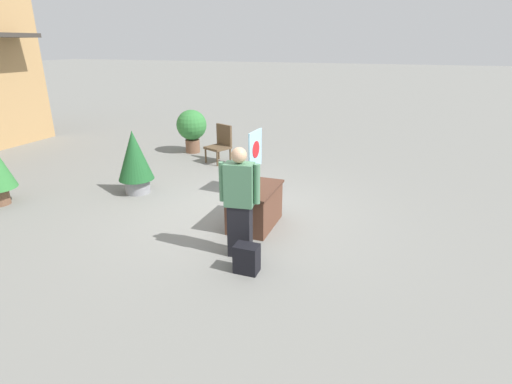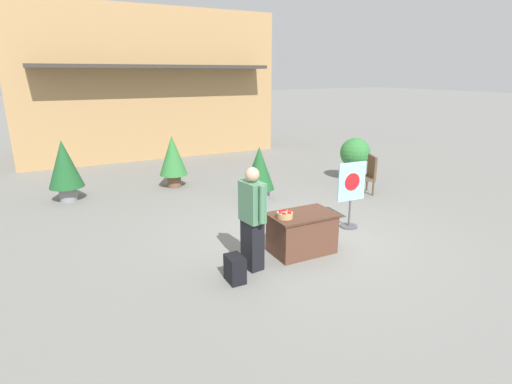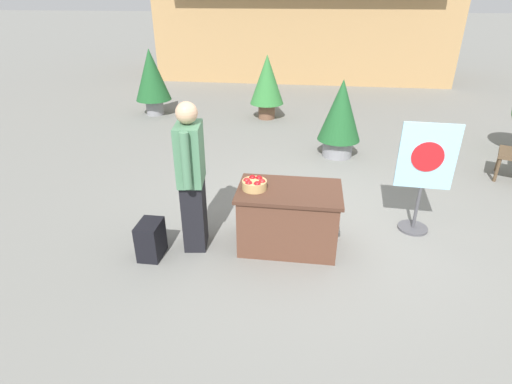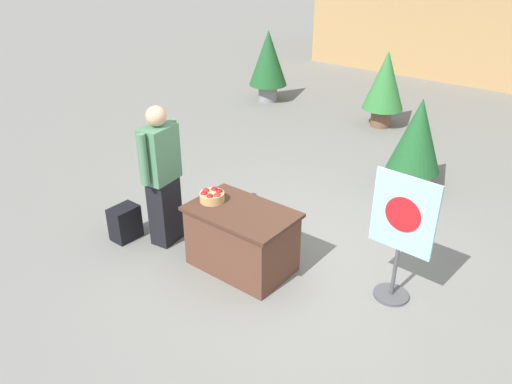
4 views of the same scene
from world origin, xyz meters
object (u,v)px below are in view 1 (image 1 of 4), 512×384
object	(u,v)px
apple_basket	(249,192)
potted_plant_far_right	(192,127)
patio_chair	(221,143)
display_table	(255,206)
backpack	(247,259)
potted_plant_near_right	(135,159)
poster_board	(255,159)
person_visitor	(240,202)

from	to	relation	value
apple_basket	potted_plant_far_right	bearing A→B (deg)	37.89
patio_chair	potted_plant_far_right	bearing A→B (deg)	-94.30
apple_basket	display_table	bearing A→B (deg)	5.57
backpack	potted_plant_near_right	world-z (taller)	potted_plant_near_right
display_table	poster_board	distance (m)	1.68
person_visitor	potted_plant_near_right	xyz separation A→B (m)	(1.75, 3.12, -0.11)
apple_basket	person_visitor	world-z (taller)	person_visitor
display_table	apple_basket	world-z (taller)	apple_basket
display_table	backpack	bearing A→B (deg)	-164.08
apple_basket	potted_plant_far_right	xyz separation A→B (m)	(4.52, 3.52, -0.02)
patio_chair	display_table	bearing A→B (deg)	55.99
backpack	poster_board	world-z (taller)	poster_board
display_table	backpack	size ratio (longest dim) A/B	2.73
patio_chair	potted_plant_far_right	world-z (taller)	potted_plant_far_right
poster_board	potted_plant_near_right	world-z (taller)	poster_board
backpack	patio_chair	distance (m)	5.69
display_table	backpack	distance (m)	1.55
apple_basket	person_visitor	distance (m)	0.68
potted_plant_far_right	patio_chair	bearing A→B (deg)	-117.40
poster_board	potted_plant_near_right	bearing A→B (deg)	-158.22
potted_plant_near_right	potted_plant_far_right	distance (m)	3.48
display_table	potted_plant_near_right	distance (m)	3.08
person_visitor	potted_plant_far_right	bearing A→B (deg)	26.89
backpack	display_table	bearing A→B (deg)	15.92
patio_chair	apple_basket	bearing A→B (deg)	53.75
potted_plant_near_right	poster_board	bearing A→B (deg)	-70.98
person_visitor	backpack	world-z (taller)	person_visitor
person_visitor	display_table	bearing A→B (deg)	0.00
poster_board	apple_basket	bearing A→B (deg)	-70.11
backpack	potted_plant_near_right	distance (m)	4.07
poster_board	potted_plant_far_right	xyz separation A→B (m)	(2.60, 2.93, -0.01)
apple_basket	person_visitor	xyz separation A→B (m)	(-0.67, -0.11, 0.08)
backpack	potted_plant_near_right	xyz separation A→B (m)	(2.19, 3.39, 0.54)
apple_basket	backpack	world-z (taller)	apple_basket
potted_plant_far_right	apple_basket	bearing A→B (deg)	-142.11
display_table	potted_plant_far_right	xyz separation A→B (m)	(4.14, 3.48, 0.40)
poster_board	potted_plant_far_right	distance (m)	3.92
person_visitor	potted_plant_near_right	bearing A→B (deg)	52.60
patio_chair	potted_plant_near_right	xyz separation A→B (m)	(-2.81, 0.70, 0.22)
patio_chair	poster_board	bearing A→B (deg)	64.07
display_table	poster_board	xyz separation A→B (m)	(1.53, 0.55, 0.40)
potted_plant_far_right	poster_board	bearing A→B (deg)	-131.66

